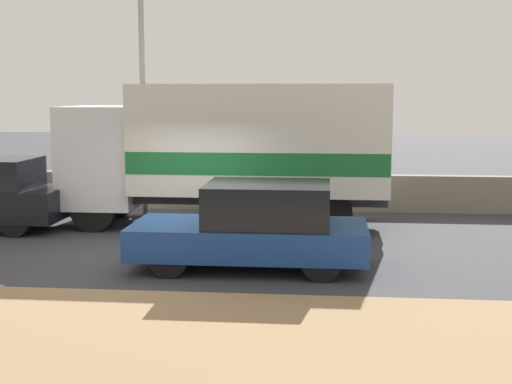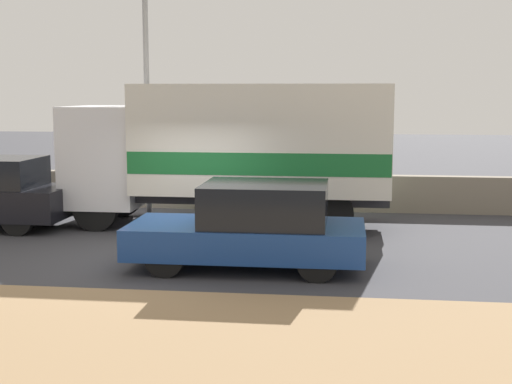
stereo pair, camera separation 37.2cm
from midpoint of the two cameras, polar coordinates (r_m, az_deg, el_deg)
The scene contains 6 objects.
ground_plane at distance 13.76m, azimuth -6.58°, elevation -5.18°, with size 80.00×80.00×0.00m, color #38383D.
dirt_shoulder_foreground at distance 8.47m, azimuth -15.09°, elevation -13.84°, with size 60.00×6.54×0.04m.
stone_wall_backdrop at distance 19.13m, azimuth -3.03°, elevation 0.08°, with size 60.00×0.35×0.97m.
street_lamp at distance 18.29m, azimuth -9.74°, elevation 12.09°, with size 0.56×0.28×7.80m.
box_truck at distance 16.48m, azimuth -2.36°, elevation 3.57°, with size 7.43×2.59×3.30m.
car_hatchback at distance 12.67m, azimuth -0.83°, elevation -2.78°, with size 4.17×1.85×1.54m.
Camera 1 is at (2.70, -13.10, 3.15)m, focal length 50.00 mm.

